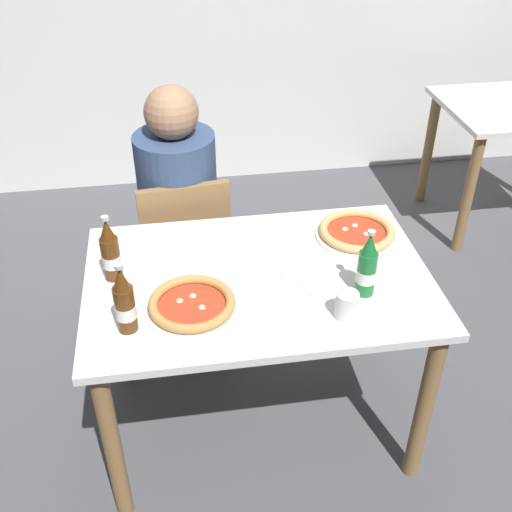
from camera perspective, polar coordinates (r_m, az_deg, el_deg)
name	(u,v)px	position (r m, az deg, el deg)	size (l,w,h in m)	color
ground_plane	(258,418)	(2.67, 0.17, -14.79)	(8.00, 8.00, 0.00)	#4C4C51
dining_table_main	(258,301)	(2.21, 0.20, -4.21)	(1.20, 0.80, 0.75)	silver
chair_behind_table	(184,247)	(2.78, -6.66, 0.83)	(0.44, 0.44, 0.85)	olive
diner_seated	(180,222)	(2.76, -7.02, 3.14)	(0.34, 0.34, 1.21)	#2D3342
dining_table_background	(510,130)	(3.89, 22.52, 10.70)	(0.80, 0.70, 0.75)	silver
pizza_margherita_near	(357,232)	(2.36, 9.31, 2.19)	(0.31, 0.31, 0.04)	white
pizza_marinara_far	(192,305)	(2.00, -5.97, -4.53)	(0.31, 0.31, 0.04)	white
beer_bottle_left	(110,253)	(2.13, -13.35, 0.30)	(0.07, 0.07, 0.25)	#512D0F
beer_bottle_center	(367,268)	(2.04, 10.26, -1.06)	(0.07, 0.07, 0.25)	#196B2D
beer_bottle_right	(124,303)	(1.91, -12.10, -4.27)	(0.07, 0.07, 0.25)	#512D0F
napkin_with_cutlery	(292,281)	(2.12, 3.36, -2.38)	(0.21, 0.21, 0.01)	white
paper_cup	(347,305)	(1.97, 8.41, -4.56)	(0.07, 0.07, 0.10)	white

